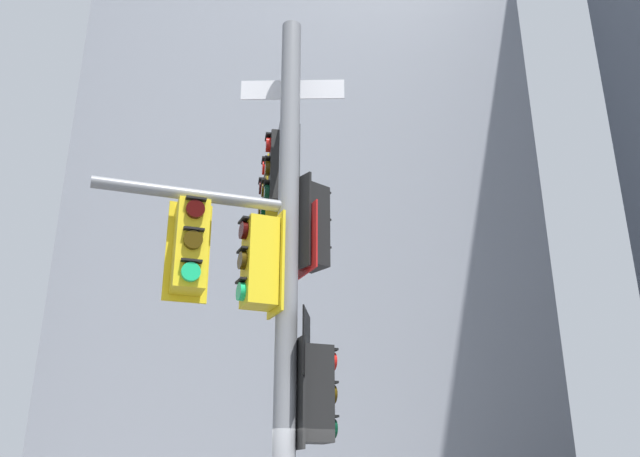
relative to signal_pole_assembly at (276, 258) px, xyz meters
name	(u,v)px	position (x,y,z in m)	size (l,w,h in m)	color
building_mid_block	(299,173)	(1.24, 21.35, 11.48)	(16.35, 16.35, 31.95)	#9399A3
signal_pole_assembly	(276,258)	(0.00, 0.00, 0.00)	(2.83, 3.15, 7.50)	gray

